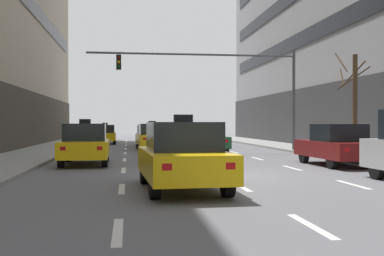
% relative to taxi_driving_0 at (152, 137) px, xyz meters
% --- Properties ---
extents(ground_plane, '(120.00, 120.00, 0.00)m').
position_rel_taxi_driving_0_xyz_m(ground_plane, '(1.47, -15.78, -0.83)').
color(ground_plane, slate).
extents(lane_stripe_l1_s2, '(0.16, 2.00, 0.01)m').
position_rel_taxi_driving_0_xyz_m(lane_stripe_l1_s2, '(-1.71, -23.78, -0.82)').
color(lane_stripe_l1_s2, silver).
rests_on(lane_stripe_l1_s2, ground).
extents(lane_stripe_l1_s3, '(0.16, 2.00, 0.01)m').
position_rel_taxi_driving_0_xyz_m(lane_stripe_l1_s3, '(-1.71, -18.78, -0.82)').
color(lane_stripe_l1_s3, silver).
rests_on(lane_stripe_l1_s3, ground).
extents(lane_stripe_l1_s4, '(0.16, 2.00, 0.01)m').
position_rel_taxi_driving_0_xyz_m(lane_stripe_l1_s4, '(-1.71, -13.78, -0.82)').
color(lane_stripe_l1_s4, silver).
rests_on(lane_stripe_l1_s4, ground).
extents(lane_stripe_l1_s5, '(0.16, 2.00, 0.01)m').
position_rel_taxi_driving_0_xyz_m(lane_stripe_l1_s5, '(-1.71, -8.78, -0.82)').
color(lane_stripe_l1_s5, silver).
rests_on(lane_stripe_l1_s5, ground).
extents(lane_stripe_l1_s6, '(0.16, 2.00, 0.01)m').
position_rel_taxi_driving_0_xyz_m(lane_stripe_l1_s6, '(-1.71, -3.78, -0.82)').
color(lane_stripe_l1_s6, silver).
rests_on(lane_stripe_l1_s6, ground).
extents(lane_stripe_l1_s7, '(0.16, 2.00, 0.01)m').
position_rel_taxi_driving_0_xyz_m(lane_stripe_l1_s7, '(-1.71, 1.22, -0.82)').
color(lane_stripe_l1_s7, silver).
rests_on(lane_stripe_l1_s7, ground).
extents(lane_stripe_l1_s8, '(0.16, 2.00, 0.01)m').
position_rel_taxi_driving_0_xyz_m(lane_stripe_l1_s8, '(-1.71, 6.22, -0.82)').
color(lane_stripe_l1_s8, silver).
rests_on(lane_stripe_l1_s8, ground).
extents(lane_stripe_l1_s9, '(0.16, 2.00, 0.01)m').
position_rel_taxi_driving_0_xyz_m(lane_stripe_l1_s9, '(-1.71, 11.22, -0.82)').
color(lane_stripe_l1_s9, silver).
rests_on(lane_stripe_l1_s9, ground).
extents(lane_stripe_l1_s10, '(0.16, 2.00, 0.01)m').
position_rel_taxi_driving_0_xyz_m(lane_stripe_l1_s10, '(-1.71, 16.22, -0.82)').
color(lane_stripe_l1_s10, silver).
rests_on(lane_stripe_l1_s10, ground).
extents(lane_stripe_l2_s2, '(0.16, 2.00, 0.01)m').
position_rel_taxi_driving_0_xyz_m(lane_stripe_l2_s2, '(1.47, -23.78, -0.82)').
color(lane_stripe_l2_s2, silver).
rests_on(lane_stripe_l2_s2, ground).
extents(lane_stripe_l2_s3, '(0.16, 2.00, 0.01)m').
position_rel_taxi_driving_0_xyz_m(lane_stripe_l2_s3, '(1.47, -18.78, -0.82)').
color(lane_stripe_l2_s3, silver).
rests_on(lane_stripe_l2_s3, ground).
extents(lane_stripe_l2_s4, '(0.16, 2.00, 0.01)m').
position_rel_taxi_driving_0_xyz_m(lane_stripe_l2_s4, '(1.47, -13.78, -0.82)').
color(lane_stripe_l2_s4, silver).
rests_on(lane_stripe_l2_s4, ground).
extents(lane_stripe_l2_s5, '(0.16, 2.00, 0.01)m').
position_rel_taxi_driving_0_xyz_m(lane_stripe_l2_s5, '(1.47, -8.78, -0.82)').
color(lane_stripe_l2_s5, silver).
rests_on(lane_stripe_l2_s5, ground).
extents(lane_stripe_l2_s6, '(0.16, 2.00, 0.01)m').
position_rel_taxi_driving_0_xyz_m(lane_stripe_l2_s6, '(1.47, -3.78, -0.82)').
color(lane_stripe_l2_s6, silver).
rests_on(lane_stripe_l2_s6, ground).
extents(lane_stripe_l2_s7, '(0.16, 2.00, 0.01)m').
position_rel_taxi_driving_0_xyz_m(lane_stripe_l2_s7, '(1.47, 1.22, -0.82)').
color(lane_stripe_l2_s7, silver).
rests_on(lane_stripe_l2_s7, ground).
extents(lane_stripe_l2_s8, '(0.16, 2.00, 0.01)m').
position_rel_taxi_driving_0_xyz_m(lane_stripe_l2_s8, '(1.47, 6.22, -0.82)').
color(lane_stripe_l2_s8, silver).
rests_on(lane_stripe_l2_s8, ground).
extents(lane_stripe_l2_s9, '(0.16, 2.00, 0.01)m').
position_rel_taxi_driving_0_xyz_m(lane_stripe_l2_s9, '(1.47, 11.22, -0.82)').
color(lane_stripe_l2_s9, silver).
rests_on(lane_stripe_l2_s9, ground).
extents(lane_stripe_l2_s10, '(0.16, 2.00, 0.01)m').
position_rel_taxi_driving_0_xyz_m(lane_stripe_l2_s10, '(1.47, 16.22, -0.82)').
color(lane_stripe_l2_s10, silver).
rests_on(lane_stripe_l2_s10, ground).
extents(lane_stripe_l3_s3, '(0.16, 2.00, 0.01)m').
position_rel_taxi_driving_0_xyz_m(lane_stripe_l3_s3, '(4.65, -18.78, -0.82)').
color(lane_stripe_l3_s3, silver).
rests_on(lane_stripe_l3_s3, ground).
extents(lane_stripe_l3_s4, '(0.16, 2.00, 0.01)m').
position_rel_taxi_driving_0_xyz_m(lane_stripe_l3_s4, '(4.65, -13.78, -0.82)').
color(lane_stripe_l3_s4, silver).
rests_on(lane_stripe_l3_s4, ground).
extents(lane_stripe_l3_s5, '(0.16, 2.00, 0.01)m').
position_rel_taxi_driving_0_xyz_m(lane_stripe_l3_s5, '(4.65, -8.78, -0.82)').
color(lane_stripe_l3_s5, silver).
rests_on(lane_stripe_l3_s5, ground).
extents(lane_stripe_l3_s6, '(0.16, 2.00, 0.01)m').
position_rel_taxi_driving_0_xyz_m(lane_stripe_l3_s6, '(4.65, -3.78, -0.82)').
color(lane_stripe_l3_s6, silver).
rests_on(lane_stripe_l3_s6, ground).
extents(lane_stripe_l3_s7, '(0.16, 2.00, 0.01)m').
position_rel_taxi_driving_0_xyz_m(lane_stripe_l3_s7, '(4.65, 1.22, -0.82)').
color(lane_stripe_l3_s7, silver).
rests_on(lane_stripe_l3_s7, ground).
extents(lane_stripe_l3_s8, '(0.16, 2.00, 0.01)m').
position_rel_taxi_driving_0_xyz_m(lane_stripe_l3_s8, '(4.65, 6.22, -0.82)').
color(lane_stripe_l3_s8, silver).
rests_on(lane_stripe_l3_s8, ground).
extents(lane_stripe_l3_s9, '(0.16, 2.00, 0.01)m').
position_rel_taxi_driving_0_xyz_m(lane_stripe_l3_s9, '(4.65, 11.22, -0.82)').
color(lane_stripe_l3_s9, silver).
rests_on(lane_stripe_l3_s9, ground).
extents(lane_stripe_l3_s10, '(0.16, 2.00, 0.01)m').
position_rel_taxi_driving_0_xyz_m(lane_stripe_l3_s10, '(4.65, 16.22, -0.82)').
color(lane_stripe_l3_s10, silver).
rests_on(lane_stripe_l3_s10, ground).
extents(taxi_driving_0, '(2.07, 4.55, 1.86)m').
position_rel_taxi_driving_0_xyz_m(taxi_driving_0, '(0.00, 0.00, 0.00)').
color(taxi_driving_0, black).
rests_on(taxi_driving_0, ground).
extents(taxi_driving_1, '(1.98, 4.55, 1.88)m').
position_rel_taxi_driving_0_xyz_m(taxi_driving_1, '(-3.29, -11.17, 0.01)').
color(taxi_driving_1, black).
rests_on(taxi_driving_1, ground).
extents(car_driving_2, '(1.95, 4.45, 1.65)m').
position_rel_taxi_driving_0_xyz_m(car_driving_2, '(2.94, -4.26, -0.01)').
color(car_driving_2, black).
rests_on(car_driving_2, ground).
extents(car_driving_3, '(1.91, 4.26, 1.58)m').
position_rel_taxi_driving_0_xyz_m(car_driving_3, '(3.11, 5.64, -0.05)').
color(car_driving_3, black).
rests_on(car_driving_3, ground).
extents(taxi_driving_4, '(1.82, 4.23, 1.75)m').
position_rel_taxi_driving_0_xyz_m(taxi_driving_4, '(-3.42, 8.89, -0.05)').
color(taxi_driving_4, black).
rests_on(taxi_driving_4, ground).
extents(car_driving_5, '(1.85, 4.23, 1.57)m').
position_rel_taxi_driving_0_xyz_m(car_driving_5, '(-0.06, 5.36, -0.05)').
color(car_driving_5, black).
rests_on(car_driving_5, ground).
extents(taxi_driving_6, '(2.14, 4.71, 1.92)m').
position_rel_taxi_driving_0_xyz_m(taxi_driving_6, '(-0.17, -19.23, 0.03)').
color(taxi_driving_6, black).
rests_on(taxi_driving_6, ground).
extents(car_parked_2, '(1.97, 4.51, 1.67)m').
position_rel_taxi_driving_0_xyz_m(car_parked_2, '(6.78, -13.02, -0.00)').
color(car_parked_2, black).
rests_on(car_parked_2, ground).
extents(traffic_signal_0, '(12.19, 0.35, 5.86)m').
position_rel_taxi_driving_0_xyz_m(traffic_signal_0, '(4.12, -3.85, 3.63)').
color(traffic_signal_0, '#4C4C51').
rests_on(traffic_signal_0, sidewalk_right).
extents(street_tree_0, '(1.81, 1.72, 5.01)m').
position_rel_taxi_driving_0_xyz_m(street_tree_0, '(9.13, -9.73, 1.90)').
color(street_tree_0, '#4C3823').
rests_on(street_tree_0, sidewalk_right).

